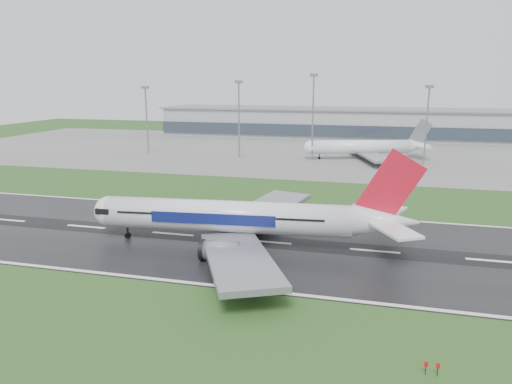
# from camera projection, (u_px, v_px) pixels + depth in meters

# --- Properties ---
(ground) EXTENTS (520.00, 520.00, 0.00)m
(ground) POSITION_uv_depth(u_px,v_px,m) (375.00, 251.00, 87.99)
(ground) COLOR #22471A
(ground) RESTS_ON ground
(runway) EXTENTS (400.00, 45.00, 0.10)m
(runway) POSITION_uv_depth(u_px,v_px,m) (375.00, 251.00, 87.98)
(runway) COLOR black
(runway) RESTS_ON ground
(apron) EXTENTS (400.00, 130.00, 0.08)m
(apron) POSITION_uv_depth(u_px,v_px,m) (380.00, 154.00, 205.87)
(apron) COLOR slate
(apron) RESTS_ON ground
(terminal) EXTENTS (240.00, 36.00, 15.00)m
(terminal) POSITION_uv_depth(u_px,v_px,m) (381.00, 124.00, 260.76)
(terminal) COLOR gray
(terminal) RESTS_ON ground
(main_airliner) EXTENTS (66.77, 64.14, 18.13)m
(main_airliner) POSITION_uv_depth(u_px,v_px,m) (249.00, 198.00, 89.37)
(main_airliner) COLOR silver
(main_airliner) RESTS_ON runway
(parked_airliner) EXTENTS (64.47, 62.17, 15.25)m
(parked_airliner) POSITION_uv_depth(u_px,v_px,m) (366.00, 140.00, 190.41)
(parked_airliner) COLOR white
(parked_airliner) RESTS_ON apron
(floodmast_0) EXTENTS (0.64, 0.64, 27.20)m
(floodmast_0) POSITION_uv_depth(u_px,v_px,m) (147.00, 122.00, 202.64)
(floodmast_0) COLOR gray
(floodmast_0) RESTS_ON ground
(floodmast_1) EXTENTS (0.64, 0.64, 29.47)m
(floodmast_1) POSITION_uv_depth(u_px,v_px,m) (239.00, 121.00, 192.48)
(floodmast_1) COLOR gray
(floodmast_1) RESTS_ON ground
(floodmast_2) EXTENTS (0.64, 0.64, 31.97)m
(floodmast_2) POSITION_uv_depth(u_px,v_px,m) (313.00, 119.00, 184.97)
(floodmast_2) COLOR gray
(floodmast_2) RESTS_ON ground
(floodmast_3) EXTENTS (0.64, 0.64, 27.85)m
(floodmast_3) POSITION_uv_depth(u_px,v_px,m) (426.00, 127.00, 175.26)
(floodmast_3) COLOR gray
(floodmast_3) RESTS_ON ground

